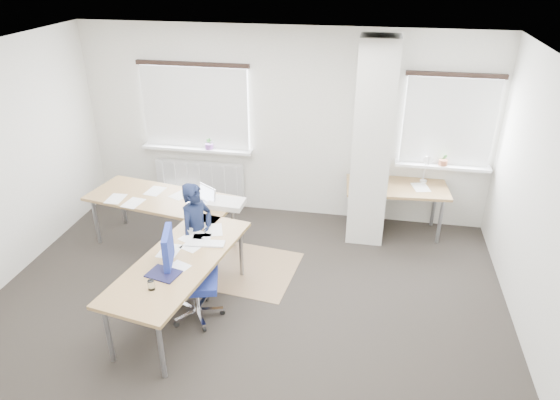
% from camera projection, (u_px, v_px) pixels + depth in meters
% --- Properties ---
extents(ground, '(6.00, 6.00, 0.00)m').
position_uv_depth(ground, '(243.00, 311.00, 5.71)').
color(ground, '#282420').
rests_on(ground, ground).
extents(room_shell, '(6.04, 5.04, 2.82)m').
position_uv_depth(room_shell, '(265.00, 155.00, 5.29)').
color(room_shell, beige).
rests_on(room_shell, ground).
extents(floor_mat, '(1.46, 1.28, 0.01)m').
position_uv_depth(floor_mat, '(243.00, 268.00, 6.46)').
color(floor_mat, '#947350').
rests_on(floor_mat, ground).
extents(white_crate, '(0.63, 0.52, 0.33)m').
position_uv_depth(white_crate, '(178.00, 199.00, 7.88)').
color(white_crate, white).
rests_on(white_crate, ground).
extents(desk_main, '(2.40, 2.98, 0.96)m').
position_uv_depth(desk_main, '(174.00, 228.00, 6.02)').
color(desk_main, olive).
rests_on(desk_main, ground).
extents(desk_side, '(1.45, 0.80, 1.22)m').
position_uv_depth(desk_side, '(397.00, 189.00, 7.01)').
color(desk_side, olive).
rests_on(desk_side, ground).
extents(task_chair, '(0.62, 0.61, 1.11)m').
position_uv_depth(task_chair, '(192.00, 294.00, 5.48)').
color(task_chair, navy).
rests_on(task_chair, ground).
extents(person, '(0.48, 0.56, 1.30)m').
position_uv_depth(person, '(197.00, 233.00, 5.98)').
color(person, black).
rests_on(person, ground).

